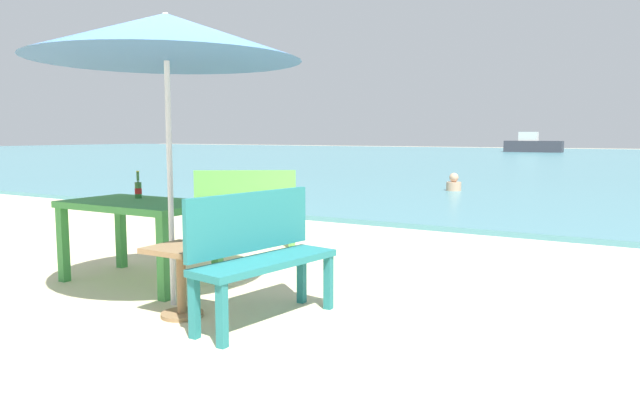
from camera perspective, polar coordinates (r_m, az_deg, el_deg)
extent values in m
plane|color=beige|center=(4.32, -12.58, -12.33)|extent=(120.00, 120.00, 0.00)
cube|color=teal|center=(33.13, 25.31, 3.46)|extent=(120.00, 50.00, 0.08)
cube|color=#3D8C42|center=(5.68, -17.15, -0.42)|extent=(1.40, 0.80, 0.06)
cube|color=#3D8C42|center=(6.01, -23.58, -3.97)|extent=(0.08, 0.08, 0.70)
cube|color=#3D8C42|center=(5.05, -14.89, -5.54)|extent=(0.08, 0.08, 0.70)
cube|color=#3D8C42|center=(6.43, -18.69, -3.12)|extent=(0.08, 0.08, 0.70)
cube|color=#3D8C42|center=(5.54, -9.91, -4.37)|extent=(0.08, 0.08, 0.70)
cylinder|color=#2D662D|center=(5.94, -17.16, 0.91)|extent=(0.06, 0.06, 0.16)
cone|color=#2D662D|center=(5.93, -17.18, 1.65)|extent=(0.06, 0.06, 0.03)
cylinder|color=#2D662D|center=(5.93, -17.20, 2.21)|extent=(0.03, 0.03, 0.09)
cylinder|color=red|center=(5.94, -17.16, 0.83)|extent=(0.07, 0.07, 0.05)
cylinder|color=gold|center=(5.92, -17.22, 2.67)|extent=(0.03, 0.03, 0.01)
cylinder|color=silver|center=(4.81, -14.33, 3.51)|extent=(0.04, 0.04, 2.30)
cone|color=#33598C|center=(4.86, -14.66, 15.00)|extent=(2.10, 2.10, 0.36)
cube|color=olive|center=(4.55, -13.33, -4.61)|extent=(0.44, 0.44, 0.04)
cylinder|color=olive|center=(4.61, -13.25, -7.91)|extent=(0.07, 0.07, 0.50)
cylinder|color=olive|center=(4.67, -13.17, -10.71)|extent=(0.32, 0.32, 0.03)
cube|color=#237275|center=(4.32, -5.22, -6.01)|extent=(0.55, 1.24, 0.05)
cube|color=#237275|center=(4.38, -6.75, -2.12)|extent=(0.23, 1.19, 0.44)
cube|color=#237275|center=(3.92, -9.46, -10.97)|extent=(0.06, 0.06, 0.42)
cube|color=#237275|center=(4.68, 0.82, -7.98)|extent=(0.06, 0.06, 0.42)
cube|color=#237275|center=(4.12, -12.06, -10.13)|extent=(0.06, 0.06, 0.42)
cube|color=#237275|center=(4.86, -1.79, -7.46)|extent=(0.06, 0.06, 0.42)
cube|color=#60B24C|center=(7.23, -7.13, -1.01)|extent=(1.20, 0.96, 0.05)
cube|color=#60B24C|center=(7.04, -7.25, 1.08)|extent=(1.03, 0.69, 0.44)
cube|color=#60B24C|center=(7.38, -2.76, -2.68)|extent=(0.06, 0.06, 0.42)
cube|color=#60B24C|center=(7.46, -11.24, -2.70)|extent=(0.06, 0.06, 0.42)
cube|color=#60B24C|center=(7.11, -2.75, -3.04)|extent=(0.06, 0.06, 0.42)
cube|color=#60B24C|center=(7.19, -11.56, -3.05)|extent=(0.06, 0.06, 0.42)
cylinder|color=tan|center=(13.93, 12.80, 1.30)|extent=(0.34, 0.34, 0.20)
sphere|color=tan|center=(13.91, 12.82, 2.14)|extent=(0.21, 0.21, 0.21)
cube|color=#38383F|center=(45.64, 19.92, 4.89)|extent=(4.01, 1.09, 0.82)
cube|color=silver|center=(45.69, 19.50, 5.82)|extent=(1.28, 0.82, 0.64)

